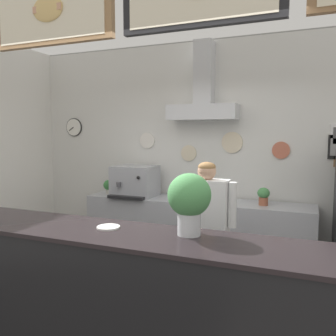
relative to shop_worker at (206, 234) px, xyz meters
The scene contains 10 objects.
back_wall_assembly 1.66m from the shop_worker, 105.52° to the left, with size 5.51×2.63×3.04m.
service_counter 1.21m from the shop_worker, 109.00° to the right, with size 4.34×0.60×1.09m.
back_prep_counter 1.30m from the shop_worker, 112.71° to the left, with size 3.01×0.57×0.90m.
shop_worker is the anchor object (origin of this frame).
espresso_machine 1.79m from the shop_worker, 140.29° to the left, with size 0.58×0.55×0.42m.
potted_sage 2.12m from the shop_worker, 147.52° to the left, with size 0.17×0.17×0.20m.
potted_oregano 1.28m from the shop_worker, 109.03° to the left, with size 0.20×0.20×0.24m.
potted_rosemary 1.22m from the shop_worker, 70.48° to the left, with size 0.15×0.15×0.22m.
condiment_plate 1.19m from the shop_worker, 112.40° to the right, with size 0.17×0.17×0.01m.
basil_vase 1.15m from the shop_worker, 80.84° to the right, with size 0.29×0.29×0.42m.
Camera 1 is at (1.28, -2.49, 1.78)m, focal length 37.42 mm.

